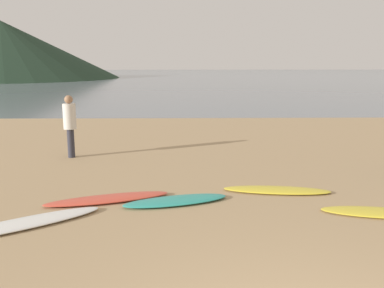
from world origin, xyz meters
TOP-DOWN VIEW (x-y plane):
  - ground_plane at (0.00, 10.00)m, footprint 120.00×120.00m
  - ocean_water at (0.00, 65.94)m, footprint 140.00×100.00m
  - headland_hill at (-26.69, 58.95)m, footprint 32.58×32.58m
  - surfboard_0 at (-3.66, 3.50)m, footprint 2.41×1.88m
  - surfboard_1 at (-2.52, 4.68)m, footprint 2.30×1.15m
  - surfboard_2 at (-1.28, 4.55)m, footprint 2.00×1.07m
  - surfboard_3 at (0.69, 5.16)m, footprint 2.12×0.79m
  - surfboard_4 at (2.14, 3.91)m, footprint 1.99×0.89m
  - person_1 at (-4.09, 8.27)m, footprint 0.33×0.33m

SIDE VIEW (x-z plane):
  - ground_plane at x=0.00m, z-range -0.20..0.00m
  - ocean_water at x=0.00m, z-range 0.00..0.00m
  - surfboard_4 at x=2.14m, z-range 0.00..0.06m
  - surfboard_3 at x=0.69m, z-range 0.00..0.07m
  - surfboard_0 at x=-3.66m, z-range 0.00..0.09m
  - surfboard_2 at x=-1.28m, z-range 0.00..0.09m
  - surfboard_1 at x=-2.52m, z-range 0.00..0.09m
  - person_1 at x=-4.09m, z-range 0.15..1.79m
  - headland_hill at x=-26.69m, z-range 0.00..8.03m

